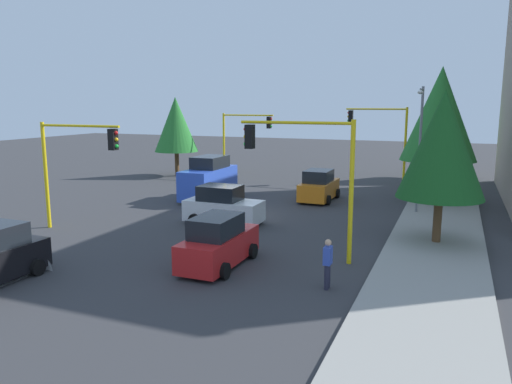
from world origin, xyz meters
name	(u,v)px	position (x,y,z in m)	size (l,w,h in m)	color
ground_plane	(236,215)	(0.00, 0.00, 0.00)	(120.00, 120.00, 0.00)	#353538
sidewalk_kerb	(441,211)	(-5.00, 10.50, 0.07)	(80.00, 4.00, 0.15)	gray
lane_arrow_near	(30,273)	(11.51, -3.00, 0.01)	(2.40, 1.10, 1.10)	silver
traffic_signal_near_right	(75,155)	(6.00, -5.62, 3.71)	(0.36, 4.59, 5.22)	yellow
traffic_signal_far_left	(382,130)	(-14.00, 5.72, 4.12)	(0.36, 4.59, 5.84)	yellow
traffic_signal_far_right	(244,132)	(-14.00, -5.64, 3.76)	(0.36, 4.59, 5.29)	yellow
traffic_signal_near_left	(305,161)	(6.00, 5.67, 3.91)	(0.36, 4.59, 5.51)	yellow
street_lamp_curbside	(420,137)	(-3.61, 9.20, 4.35)	(2.15, 0.28, 7.00)	slate
tree_opposite_side	(176,125)	(-12.00, -11.00, 4.36)	(3.66, 3.66, 6.66)	brown
tree_roadside_far	(438,111)	(-18.00, 9.50, 5.51)	(4.58, 4.58, 8.39)	brown
tree_roadside_mid	(440,114)	(-8.00, 10.00, 5.46)	(4.54, 4.54, 8.31)	brown
tree_roadside_near	(442,145)	(2.00, 10.50, 4.37)	(3.67, 3.67, 6.68)	brown
delivery_van_blue	(209,180)	(-3.57, -3.54, 1.28)	(4.80, 2.22, 2.77)	blue
car_red	(218,243)	(8.15, 2.97, 0.90)	(4.14, 1.92, 1.98)	red
car_orange	(319,187)	(-5.86, 3.11, 0.90)	(4.00, 2.06, 1.98)	orange
car_white	(223,206)	(2.00, 0.17, 0.90)	(2.08, 3.93, 1.98)	white
pedestrian_crossing	(328,262)	(8.91, 7.37, 0.91)	(0.40, 0.24, 1.70)	#262638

